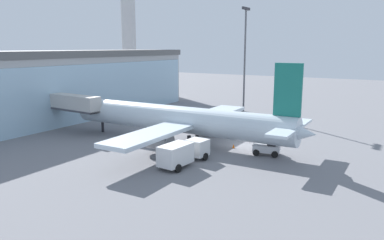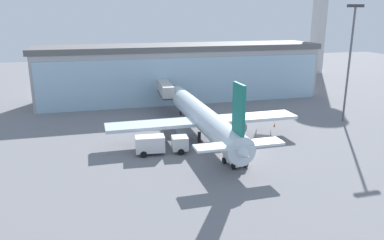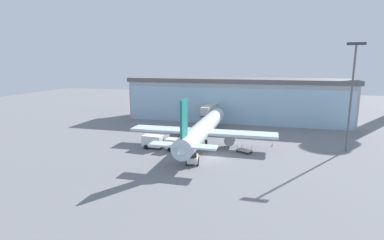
# 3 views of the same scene
# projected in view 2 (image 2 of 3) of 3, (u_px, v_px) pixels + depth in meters

# --- Properties ---
(ground) EXTENTS (240.00, 240.00, 0.00)m
(ground) POSITION_uv_depth(u_px,v_px,m) (241.00, 152.00, 53.42)
(ground) COLOR slate
(terminal_building) EXTENTS (63.88, 13.32, 12.40)m
(terminal_building) POSITION_uv_depth(u_px,v_px,m) (181.00, 72.00, 85.54)
(terminal_building) COLOR #ACACAC
(terminal_building) RESTS_ON ground
(jet_bridge) EXTENTS (3.12, 12.73, 5.81)m
(jet_bridge) POSITION_uv_depth(u_px,v_px,m) (164.00, 88.00, 75.88)
(jet_bridge) COLOR beige
(jet_bridge) RESTS_ON ground
(apron_light_mast) EXTENTS (3.20, 0.40, 20.58)m
(apron_light_mast) POSITION_uv_depth(u_px,v_px,m) (350.00, 55.00, 65.75)
(apron_light_mast) COLOR #59595E
(apron_light_mast) RESTS_ON ground
(airplane) EXTENTS (30.12, 36.83, 11.28)m
(airplane) POSITION_uv_depth(u_px,v_px,m) (202.00, 117.00, 58.75)
(airplane) COLOR silver
(airplane) RESTS_ON ground
(catering_truck) EXTENTS (7.46, 3.00, 2.65)m
(catering_truck) POSITION_uv_depth(u_px,v_px,m) (160.00, 144.00, 52.40)
(catering_truck) COLOR silver
(catering_truck) RESTS_ON ground
(baggage_cart) EXTENTS (3.22, 2.80, 1.50)m
(baggage_cart) POSITION_uv_depth(u_px,v_px,m) (263.00, 137.00, 58.43)
(baggage_cart) COLOR #9E998C
(baggage_cart) RESTS_ON ground
(pushback_tug) EXTENTS (2.72, 3.50, 2.30)m
(pushback_tug) POSITION_uv_depth(u_px,v_px,m) (236.00, 158.00, 48.41)
(pushback_tug) COLOR silver
(pushback_tug) RESTS_ON ground
(safety_cone_nose) EXTENTS (0.36, 0.36, 0.55)m
(safety_cone_nose) POSITION_uv_depth(u_px,v_px,m) (228.00, 150.00, 53.32)
(safety_cone_nose) COLOR orange
(safety_cone_nose) RESTS_ON ground
(safety_cone_wingtip) EXTENTS (0.36, 0.36, 0.55)m
(safety_cone_wingtip) POSITION_uv_depth(u_px,v_px,m) (274.00, 125.00, 65.58)
(safety_cone_wingtip) COLOR orange
(safety_cone_wingtip) RESTS_ON ground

